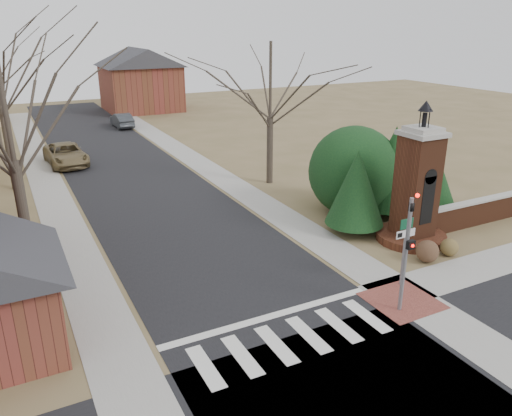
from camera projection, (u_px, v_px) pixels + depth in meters
ground at (306, 353)px, 15.32m from camera, size 120.00×120.00×0.00m
main_street at (129, 174)px, 33.66m from camera, size 8.00×70.00×0.01m
crosswalk_zone at (292, 340)px, 15.99m from camera, size 8.00×2.20×0.02m
stop_bar at (270, 317)px, 17.24m from camera, size 8.00×0.35×0.02m
sidewalk_right_main at (201, 165)px, 35.89m from camera, size 2.00×60.00×0.02m
sidewalk_left at (47, 185)px, 31.42m from camera, size 2.00×60.00×0.02m
curb_apron at (402, 301)px, 18.22m from camera, size 2.40×2.40×0.02m
traffic_signal_pole at (407, 243)px, 16.75m from camera, size 0.28×0.41×4.50m
sign_post at (405, 239)px, 18.71m from camera, size 0.90×0.07×2.75m
brick_gate_monument at (416, 197)px, 22.61m from camera, size 3.20×3.20×6.47m
brick_garden_wall at (479, 211)px, 25.07m from camera, size 7.50×0.50×1.30m
house_distant_right at (140, 78)px, 57.50m from camera, size 8.80×8.80×7.30m
evergreen_near at (356, 187)px, 23.46m from camera, size 2.80×2.80×4.10m
evergreen_mid at (393, 166)px, 25.77m from camera, size 3.40×3.40×4.70m
evergreen_far at (435, 179)px, 26.05m from camera, size 2.40×2.40×3.30m
evergreen_mass at (354, 168)px, 26.28m from camera, size 4.80×4.80×4.80m
bare_tree_0 at (0, 80)px, 17.14m from camera, size 8.05×8.05×11.15m
bare_tree_3 at (271, 75)px, 29.57m from camera, size 7.00×7.00×9.70m
pickup_truck at (66, 154)px, 35.68m from camera, size 2.79×5.52×1.50m
distant_car at (122, 120)px, 48.65m from camera, size 1.56×4.23×1.38m
dry_shrub_left at (427, 251)px, 21.10m from camera, size 0.96×0.96×0.96m
dry_shrub_right at (449, 247)px, 21.69m from camera, size 0.78×0.78×0.78m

